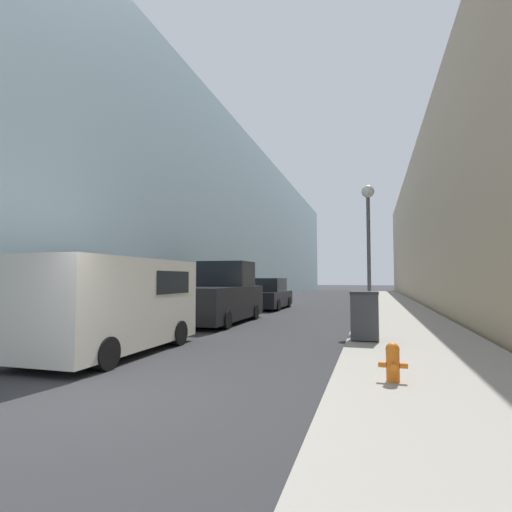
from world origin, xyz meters
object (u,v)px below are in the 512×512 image
(white_van, at_px, (115,301))
(pickup_truck, at_px, (220,297))
(fire_hydrant, at_px, (393,361))
(lamppost, at_px, (368,230))
(trash_bin, at_px, (365,315))
(parked_sedan_near, at_px, (269,295))

(white_van, relative_size, pickup_truck, 0.86)
(fire_hydrant, relative_size, lamppost, 0.12)
(fire_hydrant, xyz_separation_m, pickup_truck, (-6.13, 8.19, 0.55))
(lamppost, relative_size, white_van, 1.03)
(trash_bin, relative_size, parked_sedan_near, 0.27)
(trash_bin, relative_size, pickup_truck, 0.23)
(white_van, bearing_deg, fire_hydrant, -13.43)
(trash_bin, height_order, parked_sedan_near, parked_sedan_near)
(trash_bin, distance_m, lamppost, 4.65)
(fire_hydrant, height_order, parked_sedan_near, parked_sedan_near)
(fire_hydrant, distance_m, pickup_truck, 10.24)
(fire_hydrant, height_order, lamppost, lamppost)
(pickup_truck, bearing_deg, trash_bin, -35.66)
(white_van, relative_size, parked_sedan_near, 1.00)
(fire_hydrant, xyz_separation_m, trash_bin, (-0.50, 4.14, 0.33))
(trash_bin, xyz_separation_m, parked_sedan_near, (-5.51, 11.43, 0.01))
(fire_hydrant, bearing_deg, white_van, 166.57)
(trash_bin, bearing_deg, parked_sedan_near, 115.74)
(lamppost, bearing_deg, pickup_truck, 177.56)
(lamppost, height_order, pickup_truck, lamppost)
(parked_sedan_near, bearing_deg, lamppost, -53.68)
(fire_hydrant, bearing_deg, trash_bin, 96.86)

